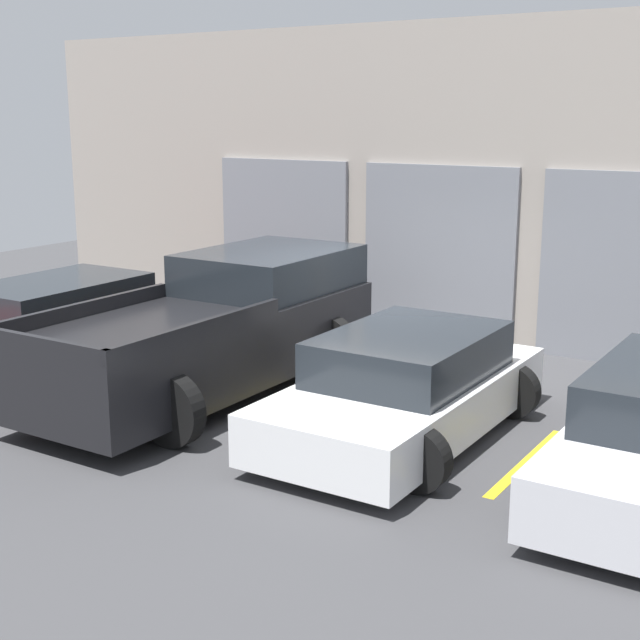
# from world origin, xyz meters

# --- Properties ---
(ground_plane) EXTENTS (28.00, 28.00, 0.00)m
(ground_plane) POSITION_xyz_m (0.00, 0.00, 0.00)
(ground_plane) COLOR #3D3D3F
(shophouse_building) EXTENTS (17.31, 0.68, 5.08)m
(shophouse_building) POSITION_xyz_m (-0.01, 3.29, 2.50)
(shophouse_building) COLOR #9E9389
(shophouse_building) RESTS_ON ground
(pickup_truck) EXTENTS (2.61, 5.42, 1.75)m
(pickup_truck) POSITION_xyz_m (-1.47, -1.18, 0.84)
(pickup_truck) COLOR black
(pickup_truck) RESTS_ON ground
(sedan_white) EXTENTS (2.28, 4.21, 1.22)m
(sedan_white) POSITION_xyz_m (1.47, -1.42, 0.58)
(sedan_white) COLOR white
(sedan_white) RESTS_ON ground
(sedan_side) EXTENTS (2.22, 4.70, 1.23)m
(sedan_side) POSITION_xyz_m (-4.42, -1.42, 0.58)
(sedan_side) COLOR maroon
(sedan_side) RESTS_ON ground
(parking_stripe_left) EXTENTS (0.12, 2.20, 0.01)m
(parking_stripe_left) POSITION_xyz_m (-2.95, -1.45, 0.00)
(parking_stripe_left) COLOR gold
(parking_stripe_left) RESTS_ON ground
(parking_stripe_centre) EXTENTS (0.12, 2.20, 0.01)m
(parking_stripe_centre) POSITION_xyz_m (0.00, -1.45, 0.00)
(parking_stripe_centre) COLOR gold
(parking_stripe_centre) RESTS_ON ground
(parking_stripe_right) EXTENTS (0.12, 2.20, 0.01)m
(parking_stripe_right) POSITION_xyz_m (2.95, -1.45, 0.00)
(parking_stripe_right) COLOR gold
(parking_stripe_right) RESTS_ON ground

